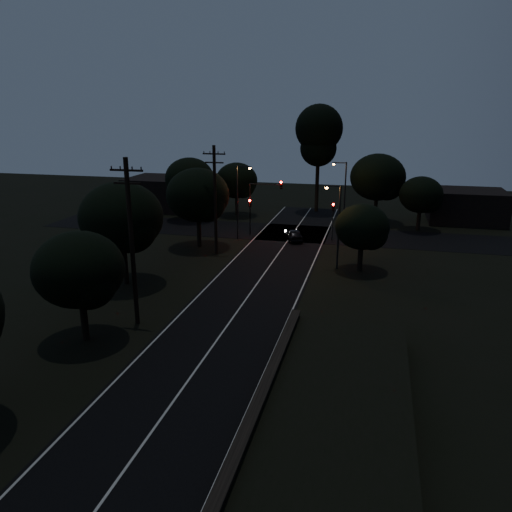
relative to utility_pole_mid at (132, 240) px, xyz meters
The scene contains 23 objects.
ground 17.14m from the utility_pole_mid, 68.20° to the right, with size 160.00×160.00×0.00m, color black.
road_surface 18.13m from the utility_pole_mid, 69.58° to the left, with size 60.00×70.00×0.03m.
retaining_wall 18.95m from the utility_pole_mid, 41.14° to the right, with size 6.93×26.00×1.60m.
utility_pole_mid is the anchor object (origin of this frame).
utility_pole_far 17.00m from the utility_pole_mid, 90.00° to the left, with size 2.20×0.30×10.50m.
tree_left_b 3.81m from the utility_pole_mid, 120.17° to the right, with size 5.44×5.44×6.91m.
tree_left_c 8.09m from the utility_pole_mid, 121.85° to the left, with size 6.62×6.62×8.36m.
tree_left_d 19.01m from the utility_pole_mid, 96.87° to the left, with size 6.39×6.39×8.11m.
tree_far_nw 35.02m from the utility_pole_mid, 94.60° to the left, with size 5.49×5.49×6.95m.
tree_far_w 31.85m from the utility_pole_mid, 104.15° to the left, with size 6.17×6.17×7.86m.
tree_far_ne 38.05m from the utility_pole_mid, 66.39° to the left, with size 6.72×6.72×8.49m.
tree_far_e 37.78m from the utility_pole_mid, 57.69° to the left, with size 4.95×4.95×6.28m.
tree_right_a 20.65m from the utility_pole_mid, 46.46° to the left, with size 4.69×4.69×5.97m.
tall_pine 40.87m from the utility_pole_mid, 80.07° to the left, with size 6.30×6.30×14.32m.
building_left 39.72m from the utility_pole_mid, 110.73° to the left, with size 10.00×8.00×4.40m, color black.
building_right 46.19m from the utility_pole_mid, 55.62° to the left, with size 9.00×7.00×4.00m, color black.
signal_left 25.19m from the utility_pole_mid, 86.79° to the left, with size 0.28×0.35×4.10m.
signal_right 27.30m from the utility_pole_mid, 67.01° to the left, with size 0.28×0.35×4.10m.
signal_mast 25.22m from the utility_pole_mid, 82.96° to the left, with size 3.70×0.35×6.25m.
streetlight_a 23.04m from the utility_pole_mid, 88.27° to the left, with size 1.66×0.26×8.00m.
streetlight_b 31.15m from the utility_pole_mid, 68.70° to the left, with size 1.66×0.26×8.00m.
streetlight_c 19.15m from the utility_pole_mid, 51.74° to the left, with size 1.46×0.26×7.50m.
car 25.17m from the utility_pole_mid, 74.43° to the left, with size 1.50×3.74×1.27m, color black.
Camera 1 is at (9.07, -13.02, 13.97)m, focal length 35.00 mm.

